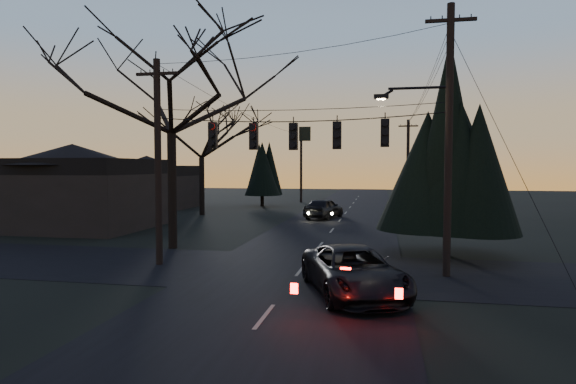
% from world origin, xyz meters
% --- Properties ---
extents(ground_plane, '(160.00, 160.00, 0.00)m').
position_xyz_m(ground_plane, '(0.00, 0.00, 0.00)').
color(ground_plane, black).
extents(main_road, '(8.00, 120.00, 0.02)m').
position_xyz_m(main_road, '(0.00, 20.00, 0.01)').
color(main_road, black).
rests_on(main_road, ground).
extents(cross_road, '(60.00, 7.00, 0.02)m').
position_xyz_m(cross_road, '(0.00, 10.00, 0.01)').
color(cross_road, black).
rests_on(cross_road, ground).
extents(utility_pole_right, '(5.00, 0.30, 10.00)m').
position_xyz_m(utility_pole_right, '(5.50, 10.00, 0.00)').
color(utility_pole_right, black).
rests_on(utility_pole_right, ground).
extents(utility_pole_left, '(1.80, 0.30, 8.50)m').
position_xyz_m(utility_pole_left, '(-6.00, 10.00, 0.00)').
color(utility_pole_left, black).
rests_on(utility_pole_left, ground).
extents(utility_pole_far_r, '(1.80, 0.30, 8.50)m').
position_xyz_m(utility_pole_far_r, '(5.50, 38.00, 0.00)').
color(utility_pole_far_r, black).
rests_on(utility_pole_far_r, ground).
extents(utility_pole_far_l, '(0.30, 0.30, 8.00)m').
position_xyz_m(utility_pole_far_l, '(-6.00, 46.00, 0.00)').
color(utility_pole_far_l, black).
rests_on(utility_pole_far_l, ground).
extents(span_signal_assembly, '(11.50, 0.44, 1.50)m').
position_xyz_m(span_signal_assembly, '(-0.24, 10.00, 5.32)').
color(span_signal_assembly, black).
rests_on(span_signal_assembly, ground).
extents(bare_tree_left, '(10.99, 10.99, 11.54)m').
position_xyz_m(bare_tree_left, '(-7.19, 13.93, 8.07)').
color(bare_tree_left, black).
rests_on(bare_tree_left, ground).
extents(evergreen_right, '(4.81, 4.81, 8.80)m').
position_xyz_m(evergreen_right, '(6.07, 14.41, 4.99)').
color(evergreen_right, black).
rests_on(evergreen_right, ground).
extents(bare_tree_dist, '(7.48, 7.48, 9.74)m').
position_xyz_m(bare_tree_dist, '(-11.90, 30.12, 6.81)').
color(bare_tree_dist, black).
rests_on(bare_tree_dist, ground).
extents(evergreen_dist, '(3.98, 3.98, 5.89)m').
position_xyz_m(evergreen_dist, '(-9.10, 39.96, 3.54)').
color(evergreen_dist, black).
rests_on(evergreen_dist, ground).
extents(house_left_near, '(10.00, 8.00, 5.60)m').
position_xyz_m(house_left_near, '(-17.00, 20.00, 2.80)').
color(house_left_near, black).
rests_on(house_left_near, ground).
extents(house_left_far, '(9.00, 7.00, 5.20)m').
position_xyz_m(house_left_far, '(-20.00, 36.00, 2.60)').
color(house_left_far, black).
rests_on(house_left_far, ground).
extents(suv_near, '(4.21, 5.95, 1.51)m').
position_xyz_m(suv_near, '(2.24, 6.72, 0.75)').
color(suv_near, black).
rests_on(suv_near, ground).
extents(sedan_oncoming_a, '(3.05, 5.08, 1.62)m').
position_xyz_m(sedan_oncoming_a, '(-1.36, 29.15, 0.81)').
color(sedan_oncoming_a, black).
rests_on(sedan_oncoming_a, ground).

